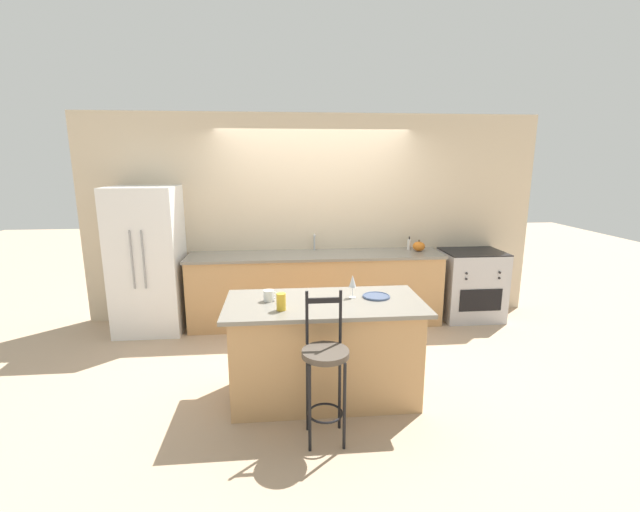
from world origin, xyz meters
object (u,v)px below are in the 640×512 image
(dinner_plate, at_px, (376,296))
(refrigerator, at_px, (148,260))
(tumbler_cup, at_px, (281,302))
(oven_range, at_px, (471,285))
(wine_glass, at_px, (353,282))
(pumpkin_decoration, at_px, (419,246))
(soap_bottle, at_px, (409,244))
(bar_stool_near, at_px, (325,367))
(coffee_mug, at_px, (269,296))

(dinner_plate, bearing_deg, refrigerator, 145.41)
(tumbler_cup, bearing_deg, oven_range, 38.22)
(dinner_plate, height_order, tumbler_cup, tumbler_cup)
(refrigerator, bearing_deg, tumbler_cup, -50.47)
(wine_glass, height_order, pumpkin_decoration, wine_glass)
(dinner_plate, distance_m, pumpkin_decoration, 2.04)
(tumbler_cup, bearing_deg, soap_bottle, 51.39)
(bar_stool_near, relative_size, pumpkin_decoration, 7.18)
(dinner_plate, bearing_deg, bar_stool_near, -127.69)
(dinner_plate, distance_m, soap_bottle, 2.08)
(dinner_plate, height_order, wine_glass, wine_glass)
(coffee_mug, relative_size, tumbler_cup, 0.85)
(oven_range, relative_size, wine_glass, 4.44)
(refrigerator, relative_size, wine_glass, 8.64)
(bar_stool_near, height_order, wine_glass, bar_stool_near)
(bar_stool_near, distance_m, coffee_mug, 0.87)
(bar_stool_near, bearing_deg, tumbler_cup, 126.90)
(soap_bottle, bearing_deg, wine_glass, -120.00)
(oven_range, xyz_separation_m, soap_bottle, (-0.84, 0.14, 0.54))
(tumbler_cup, bearing_deg, refrigerator, 129.53)
(pumpkin_decoration, bearing_deg, coffee_mug, -136.83)
(refrigerator, distance_m, soap_bottle, 3.36)
(wine_glass, bearing_deg, oven_range, 42.12)
(refrigerator, bearing_deg, oven_range, 0.51)
(bar_stool_near, bearing_deg, refrigerator, 129.08)
(coffee_mug, bearing_deg, oven_range, 33.55)
(bar_stool_near, height_order, coffee_mug, bar_stool_near)
(bar_stool_near, distance_m, pumpkin_decoration, 2.93)
(tumbler_cup, bearing_deg, wine_glass, 23.45)
(bar_stool_near, distance_m, dinner_plate, 0.93)
(wine_glass, height_order, soap_bottle, wine_glass)
(bar_stool_near, xyz_separation_m, soap_bottle, (1.40, 2.58, 0.41))
(bar_stool_near, xyz_separation_m, coffee_mug, (-0.43, 0.67, 0.35))
(oven_range, distance_m, dinner_plate, 2.48)
(oven_range, bearing_deg, tumbler_cup, -141.78)
(tumbler_cup, height_order, soap_bottle, soap_bottle)
(tumbler_cup, xyz_separation_m, pumpkin_decoration, (1.82, 2.06, 0.02))
(dinner_plate, height_order, coffee_mug, coffee_mug)
(soap_bottle, bearing_deg, oven_range, -9.60)
(oven_range, bearing_deg, refrigerator, -179.49)
(oven_range, relative_size, tumbler_cup, 6.48)
(pumpkin_decoration, height_order, soap_bottle, soap_bottle)
(coffee_mug, xyz_separation_m, soap_bottle, (1.83, 1.91, 0.05))
(refrigerator, xyz_separation_m, wine_glass, (2.27, -1.70, 0.15))
(dinner_plate, xyz_separation_m, coffee_mug, (-0.96, -0.02, 0.04))
(coffee_mug, distance_m, soap_bottle, 2.64)
(oven_range, height_order, tumbler_cup, tumbler_cup)
(refrigerator, xyz_separation_m, coffee_mug, (1.52, -1.73, 0.05))
(wine_glass, distance_m, coffee_mug, 0.75)
(pumpkin_decoration, bearing_deg, tumbler_cup, -131.55)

